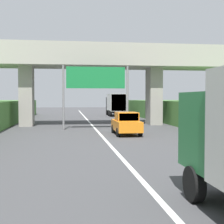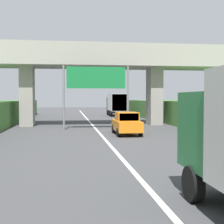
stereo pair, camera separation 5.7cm
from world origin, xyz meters
name	(u,v)px [view 2 (the right image)]	position (x,y,z in m)	size (l,w,h in m)	color
lane_centre_stripe	(98,132)	(0.00, 27.05, 0.00)	(0.20, 94.10, 0.01)	white
overpass_bridge	(92,65)	(0.00, 33.82, 6.19)	(40.00, 4.80, 8.15)	#9E998E
overhead_highway_sign	(96,82)	(0.00, 29.18, 4.20)	(5.88, 0.18, 5.65)	slate
truck_black	(116,104)	(4.97, 51.06, 1.93)	(2.44, 7.30, 3.44)	black
car_orange	(127,123)	(1.94, 24.76, 0.86)	(1.86, 4.10, 1.72)	orange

